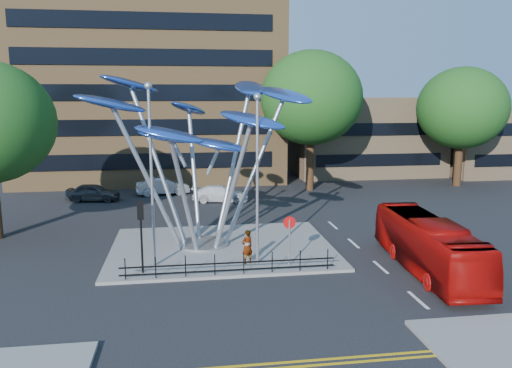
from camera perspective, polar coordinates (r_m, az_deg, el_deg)
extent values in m
plane|color=black|center=(22.17, 0.00, -12.04)|extent=(120.00, 120.00, 0.00)
cube|color=slate|center=(27.65, -3.88, -7.29)|extent=(12.00, 9.00, 0.15)
cube|color=gold|center=(16.85, 3.11, -19.71)|extent=(40.00, 0.12, 0.01)
cube|color=gold|center=(16.59, 3.33, -20.22)|extent=(40.00, 0.12, 0.01)
cube|color=olive|center=(52.79, -12.07, 17.25)|extent=(25.00, 15.00, 30.00)
cube|color=tan|center=(53.92, 12.39, 5.37)|extent=(15.00, 8.00, 8.00)
cube|color=tan|center=(58.66, 26.02, 4.46)|extent=(12.00, 8.00, 7.00)
cylinder|color=black|center=(44.04, 6.20, 2.99)|extent=(0.70, 0.70, 5.72)
ellipsoid|color=#1E4714|center=(43.68, 6.34, 9.77)|extent=(8.80, 8.80, 8.10)
cylinder|color=black|center=(49.45, 22.13, 2.71)|extent=(0.70, 0.70, 5.06)
ellipsoid|color=#1E4714|center=(49.11, 22.49, 8.03)|extent=(8.00, 8.00, 7.36)
cylinder|color=#9EA0A5|center=(28.04, -6.01, -6.79)|extent=(2.80, 2.80, 0.12)
cylinder|color=#9EA0A5|center=(26.55, -8.70, 0.70)|extent=(0.24, 0.24, 7.80)
ellipsoid|color=blue|center=(25.43, -16.27, 8.83)|extent=(3.92, 2.95, 1.39)
cylinder|color=#9EA0A5|center=(26.29, -6.92, -0.90)|extent=(0.24, 0.24, 6.40)
ellipsoid|color=blue|center=(23.67, -9.87, 5.61)|extent=(3.47, 1.78, 1.31)
cylinder|color=#9EA0A5|center=(26.47, -4.78, -0.12)|extent=(0.24, 0.24, 7.00)
ellipsoid|color=blue|center=(24.65, -0.46, 7.34)|extent=(3.81, 3.11, 1.36)
cylinder|color=#9EA0A5|center=(27.20, -3.64, 1.45)|extent=(0.24, 0.24, 8.20)
ellipsoid|color=blue|center=(27.75, 3.31, 10.13)|extent=(3.52, 4.06, 1.44)
cylinder|color=#9EA0A5|center=(28.03, -4.61, 2.12)|extent=(0.24, 0.24, 8.60)
ellipsoid|color=blue|center=(29.95, -0.71, 10.93)|extent=(2.21, 3.79, 1.39)
cylinder|color=#9EA0A5|center=(28.17, -6.64, 0.89)|extent=(0.24, 0.24, 7.40)
ellipsoid|color=blue|center=(30.40, -7.70, 8.57)|extent=(3.02, 3.71, 1.34)
cylinder|color=#9EA0A5|center=(27.46, -8.30, 2.09)|extent=(0.24, 0.24, 8.80)
ellipsoid|color=blue|center=(28.73, -14.23, 11.04)|extent=(3.88, 3.60, 1.42)
ellipsoid|color=blue|center=(27.10, -10.09, 5.33)|extent=(3.40, 1.96, 1.13)
ellipsoid|color=blue|center=(26.59, -4.26, 4.50)|extent=(3.39, 2.16, 1.11)
cylinder|color=#9EA0A5|center=(24.18, -11.83, 0.50)|extent=(0.14, 0.14, 8.50)
sphere|color=#9EA0A5|center=(23.84, -12.23, 10.90)|extent=(0.36, 0.36, 0.36)
cylinder|color=#9EA0A5|center=(23.93, 0.15, 0.01)|extent=(0.14, 0.14, 8.00)
sphere|color=#9EA0A5|center=(23.54, 0.15, 9.93)|extent=(0.36, 0.36, 0.36)
cylinder|color=black|center=(23.84, -12.95, -6.23)|extent=(0.10, 0.10, 3.20)
cube|color=black|center=(23.48, -13.08, -2.95)|extent=(0.28, 0.18, 0.85)
sphere|color=#FF0C0C|center=(23.42, -13.11, -2.29)|extent=(0.18, 0.18, 0.18)
cylinder|color=#9EA0A5|center=(24.38, 3.83, -6.71)|extent=(0.08, 0.08, 2.30)
cylinder|color=red|center=(24.14, 3.85, -4.42)|extent=(0.60, 0.04, 0.60)
cube|color=white|center=(24.16, 3.84, -4.41)|extent=(0.42, 0.03, 0.10)
cylinder|color=black|center=(23.49, -14.72, -9.38)|extent=(0.05, 0.05, 1.00)
cylinder|color=black|center=(23.37, -11.40, -9.35)|extent=(0.05, 0.05, 1.00)
cylinder|color=black|center=(23.32, -8.06, -9.28)|extent=(0.05, 0.05, 1.00)
cylinder|color=black|center=(23.36, -4.73, -9.18)|extent=(0.05, 0.05, 1.00)
cylinder|color=black|center=(23.47, -1.41, -9.05)|extent=(0.05, 0.05, 1.00)
cylinder|color=black|center=(23.66, 1.86, -8.89)|extent=(0.05, 0.05, 1.00)
cylinder|color=black|center=(23.92, 5.06, -8.71)|extent=(0.05, 0.05, 1.00)
cylinder|color=black|center=(24.25, 8.19, -8.51)|extent=(0.05, 0.05, 1.00)
cube|color=black|center=(23.39, -3.07, -9.00)|extent=(10.00, 0.06, 0.06)
cube|color=black|center=(23.51, -3.06, -9.81)|extent=(10.00, 0.06, 0.06)
imported|color=#A50A07|center=(25.39, 19.05, -6.59)|extent=(2.75, 9.39, 2.58)
imported|color=gray|center=(24.69, -1.02, -7.19)|extent=(0.74, 0.65, 1.71)
imported|color=#393C3F|center=(41.57, -18.10, -0.91)|extent=(4.30, 2.19, 1.40)
imported|color=#AEB2B6|center=(42.74, -10.62, -0.24)|extent=(4.59, 2.18, 1.45)
imported|color=silver|center=(39.44, -4.10, -1.11)|extent=(4.59, 2.37, 1.27)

